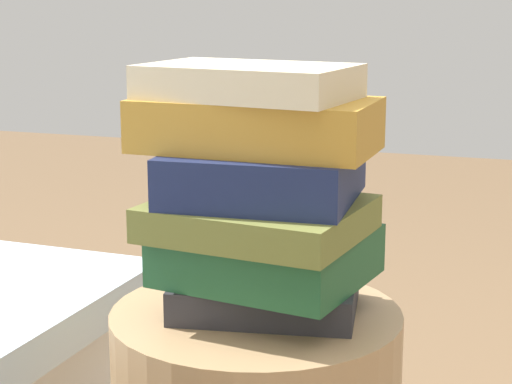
{
  "coord_description": "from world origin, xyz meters",
  "views": [
    {
      "loc": [
        -0.34,
        1.01,
        0.9
      ],
      "look_at": [
        0.0,
        0.0,
        0.66
      ],
      "focal_mm": 62.54,
      "sensor_mm": 36.0,
      "label": 1
    }
  ],
  "objects_px": {
    "book_navy": "(264,174)",
    "book_cream": "(249,81)",
    "book_forest": "(267,255)",
    "book_charcoal": "(266,294)",
    "book_olive": "(259,218)",
    "book_ochre": "(252,125)"
  },
  "relations": [
    {
      "from": "book_ochre",
      "to": "book_cream",
      "type": "xyz_separation_m",
      "value": [
        0.01,
        -0.01,
        0.05
      ]
    },
    {
      "from": "book_ochre",
      "to": "book_olive",
      "type": "bearing_deg",
      "value": 148.11
    },
    {
      "from": "book_ochre",
      "to": "book_forest",
      "type": "bearing_deg",
      "value": -138.99
    },
    {
      "from": "book_charcoal",
      "to": "book_ochre",
      "type": "bearing_deg",
      "value": 35.21
    },
    {
      "from": "book_navy",
      "to": "book_cream",
      "type": "height_order",
      "value": "book_cream"
    },
    {
      "from": "book_charcoal",
      "to": "book_olive",
      "type": "relative_size",
      "value": 0.92
    },
    {
      "from": "book_charcoal",
      "to": "book_cream",
      "type": "xyz_separation_m",
      "value": [
        0.02,
        0.01,
        0.27
      ]
    },
    {
      "from": "book_navy",
      "to": "book_olive",
      "type": "bearing_deg",
      "value": 85.56
    },
    {
      "from": "book_forest",
      "to": "book_cream",
      "type": "bearing_deg",
      "value": 28.96
    },
    {
      "from": "book_charcoal",
      "to": "book_cream",
      "type": "bearing_deg",
      "value": 14.04
    },
    {
      "from": "book_forest",
      "to": "book_navy",
      "type": "xyz_separation_m",
      "value": [
        0.0,
        0.0,
        0.1
      ]
    },
    {
      "from": "book_ochre",
      "to": "book_cream",
      "type": "distance_m",
      "value": 0.05
    },
    {
      "from": "book_navy",
      "to": "book_cream",
      "type": "xyz_separation_m",
      "value": [
        0.02,
        0.01,
        0.11
      ]
    },
    {
      "from": "book_forest",
      "to": "book_navy",
      "type": "distance_m",
      "value": 0.1
    },
    {
      "from": "book_forest",
      "to": "book_cream",
      "type": "distance_m",
      "value": 0.22
    },
    {
      "from": "book_navy",
      "to": "book_cream",
      "type": "bearing_deg",
      "value": 15.7
    },
    {
      "from": "book_charcoal",
      "to": "book_olive",
      "type": "xyz_separation_m",
      "value": [
        0.0,
        0.02,
        0.1
      ]
    },
    {
      "from": "book_navy",
      "to": "book_ochre",
      "type": "xyz_separation_m",
      "value": [
        0.01,
        0.01,
        0.06
      ]
    },
    {
      "from": "book_navy",
      "to": "book_ochre",
      "type": "height_order",
      "value": "book_ochre"
    },
    {
      "from": "book_cream",
      "to": "book_forest",
      "type": "bearing_deg",
      "value": -153.03
    },
    {
      "from": "book_charcoal",
      "to": "book_navy",
      "type": "bearing_deg",
      "value": 33.24
    },
    {
      "from": "book_charcoal",
      "to": "book_olive",
      "type": "height_order",
      "value": "book_olive"
    }
  ]
}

